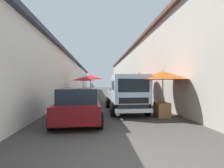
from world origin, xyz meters
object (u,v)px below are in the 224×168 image
at_px(fruit_stall_far_right, 139,80).
at_px(delivery_truck, 128,95).
at_px(fruit_stall_far_left, 163,79).
at_px(plastic_stool, 113,96).
at_px(fruit_stall_near_left, 126,80).
at_px(vendor_by_crates, 92,89).
at_px(fruit_stall_near_right, 90,82).
at_px(fruit_stall_mid_lane, 84,84).
at_px(parked_scooter, 127,94).
at_px(hatchback_car, 79,105).

bearing_deg(fruit_stall_far_right, delivery_truck, 154.74).
bearing_deg(fruit_stall_far_left, plastic_stool, 10.56).
bearing_deg(fruit_stall_far_left, fruit_stall_near_left, 7.13).
bearing_deg(vendor_by_crates, fruit_stall_far_right, -154.96).
relative_size(fruit_stall_far_right, plastic_stool, 5.61).
bearing_deg(vendor_by_crates, plastic_stool, -133.48).
height_order(fruit_stall_far_left, fruit_stall_near_right, fruit_stall_near_right).
bearing_deg(fruit_stall_far_left, delivery_truck, 59.91).
bearing_deg(plastic_stool, fruit_stall_near_right, 149.96).
relative_size(fruit_stall_far_right, fruit_stall_mid_lane, 1.06).
xyz_separation_m(fruit_stall_far_right, delivery_truck, (-2.73, 1.29, -0.83)).
xyz_separation_m(fruit_stall_near_right, fruit_stall_far_right, (-1.85, -3.55, 0.13)).
xyz_separation_m(fruit_stall_far_right, parked_scooter, (7.40, -0.36, -1.42)).
relative_size(fruit_stall_far_left, delivery_truck, 0.50).
height_order(hatchback_car, vendor_by_crates, vendor_by_crates).
bearing_deg(vendor_by_crates, hatchback_car, 179.18).
relative_size(fruit_stall_near_right, hatchback_car, 0.60).
height_order(fruit_stall_near_left, vendor_by_crates, fruit_stall_near_left).
distance_m(fruit_stall_far_right, fruit_stall_near_left, 2.87).
distance_m(fruit_stall_far_left, fruit_stall_mid_lane, 8.92).
bearing_deg(hatchback_car, fruit_stall_near_right, -1.58).
bearing_deg(fruit_stall_far_left, fruit_stall_mid_lane, 30.30).
height_order(fruit_stall_far_left, delivery_truck, fruit_stall_far_left).
bearing_deg(fruit_stall_far_left, fruit_stall_far_right, 4.94).
xyz_separation_m(fruit_stall_far_left, fruit_stall_near_left, (6.48, 0.81, 0.09)).
bearing_deg(hatchback_car, delivery_truck, -55.11).
height_order(fruit_stall_far_right, vendor_by_crates, fruit_stall_far_right).
bearing_deg(fruit_stall_near_right, parked_scooter, -35.09).
bearing_deg(fruit_stall_near_left, parked_scooter, -10.53).
height_order(hatchback_car, plastic_stool, hatchback_car).
height_order(fruit_stall_mid_lane, delivery_truck, fruit_stall_mid_lane).
bearing_deg(fruit_stall_near_right, fruit_stall_far_right, -117.49).
height_order(fruit_stall_far_left, fruit_stall_mid_lane, fruit_stall_far_left).
bearing_deg(delivery_truck, fruit_stall_near_right, 26.33).
distance_m(fruit_stall_near_right, hatchback_car, 6.35).
bearing_deg(plastic_stool, fruit_stall_far_left, -169.44).
relative_size(fruit_stall_far_left, hatchback_car, 0.63).
height_order(fruit_stall_mid_lane, plastic_stool, fruit_stall_mid_lane).
distance_m(delivery_truck, parked_scooter, 10.28).
distance_m(fruit_stall_near_right, vendor_by_crates, 5.80).
xyz_separation_m(fruit_stall_mid_lane, vendor_by_crates, (3.55, -0.64, -0.65)).
distance_m(vendor_by_crates, parked_scooter, 3.94).
bearing_deg(fruit_stall_mid_lane, plastic_stool, -61.50).
distance_m(fruit_stall_far_left, plastic_stool, 9.49).
xyz_separation_m(fruit_stall_near_right, fruit_stall_near_left, (0.98, -3.05, 0.20)).
distance_m(fruit_stall_mid_lane, vendor_by_crates, 3.66).
relative_size(fruit_stall_far_left, parked_scooter, 1.47).
distance_m(fruit_stall_near_right, plastic_stool, 4.51).
relative_size(parked_scooter, plastic_stool, 3.89).
height_order(fruit_stall_near_right, plastic_stool, fruit_stall_near_right).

